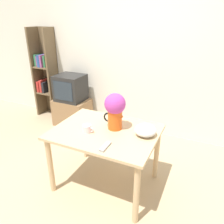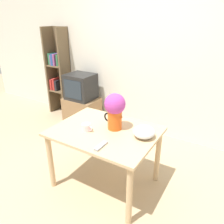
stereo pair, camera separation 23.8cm
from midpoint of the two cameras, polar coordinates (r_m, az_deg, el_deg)
name	(u,v)px [view 2 (the right image)]	position (r m, az deg, el deg)	size (l,w,h in m)	color
ground_plane	(88,185)	(2.79, -3.79, -18.57)	(12.00, 12.00, 0.00)	tan
wall_back	(149,56)	(3.60, 11.49, 14.10)	(8.00, 0.05, 2.60)	silver
table	(105,139)	(2.46, 0.90, -7.07)	(1.13, 0.86, 0.73)	tan
flower_vase	(115,109)	(2.34, 3.65, 0.80)	(0.25, 0.23, 0.41)	#E05619
coffee_mug	(87,127)	(2.38, -3.85, -4.11)	(0.13, 0.10, 0.08)	silver
white_bowl	(144,132)	(2.29, 11.31, -5.19)	(0.23, 0.23, 0.12)	silver
remote_control	(101,146)	(2.11, 0.30, -8.94)	(0.05, 0.17, 0.02)	#999999
tv_stand	(82,110)	(4.14, -6.18, 0.37)	(0.62, 0.45, 0.49)	#8E6B47
tv_set	(81,87)	(3.97, -6.50, 6.59)	(0.48, 0.44, 0.45)	black
bookshelf	(58,72)	(4.53, -12.35, 10.17)	(0.42, 0.30, 1.70)	brown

